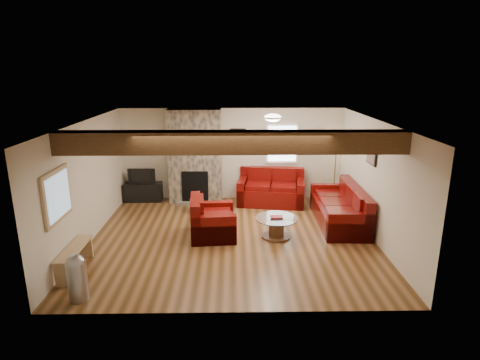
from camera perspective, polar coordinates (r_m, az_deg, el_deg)
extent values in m
plane|color=#533616|center=(8.74, -1.05, -8.17)|extent=(8.00, 8.00, 0.00)
plane|color=white|center=(8.06, -1.14, 8.31)|extent=(8.00, 8.00, 0.00)
plane|color=beige|center=(10.98, -1.09, 3.69)|extent=(8.00, 0.00, 8.00)
plane|color=beige|center=(5.72, -1.11, -7.86)|extent=(8.00, 0.00, 8.00)
plane|color=beige|center=(8.84, -20.92, -0.34)|extent=(0.00, 7.50, 7.50)
plane|color=beige|center=(8.83, 18.76, -0.15)|extent=(0.00, 7.50, 7.50)
cube|color=#372110|center=(6.85, -1.15, 5.39)|extent=(6.00, 0.36, 0.38)
cube|color=#3C362E|center=(10.79, -6.42, 3.37)|extent=(1.40, 0.50, 2.50)
cube|color=black|center=(10.75, -6.41, -1.09)|extent=(0.70, 0.06, 0.90)
cube|color=#3C362E|center=(10.82, -6.36, -3.24)|extent=(1.00, 0.25, 0.08)
cylinder|color=#432515|center=(8.78, 5.16, -7.97)|extent=(0.61, 0.61, 0.04)
cylinder|color=#432515|center=(8.71, 5.19, -6.86)|extent=(0.33, 0.33, 0.41)
cylinder|color=white|center=(8.62, 5.23, -5.42)|extent=(0.92, 0.92, 0.02)
cube|color=maroon|center=(8.61, 5.24, -5.26)|extent=(0.26, 0.18, 0.03)
cube|color=black|center=(11.30, -13.59, -1.65)|extent=(1.01, 0.40, 0.50)
imported|color=black|center=(11.17, -13.74, 0.62)|extent=(0.74, 0.10, 0.42)
cylinder|color=#A58D45|center=(11.46, 13.10, -2.61)|extent=(0.30, 0.30, 0.03)
cylinder|color=#A58D45|center=(11.25, 13.33, 0.94)|extent=(0.03, 0.03, 1.50)
cone|color=#FEE9C0|center=(11.09, 13.58, 4.79)|extent=(0.43, 0.43, 0.30)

